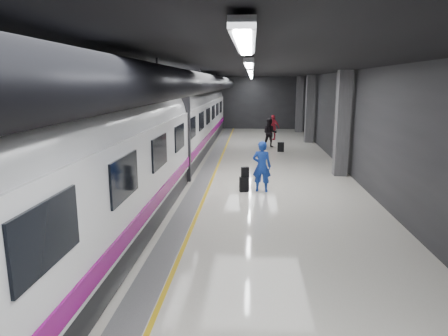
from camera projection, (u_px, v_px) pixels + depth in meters
name	position (u px, v px, depth m)	size (l,w,h in m)	color
ground	(234.00, 184.00, 15.91)	(40.00, 40.00, 0.00)	silver
platform_hall	(228.00, 94.00, 16.13)	(10.02, 40.02, 4.51)	black
train	(152.00, 132.00, 15.70)	(3.05, 38.00, 4.05)	black
traveler_main	(262.00, 166.00, 14.70)	(0.69, 0.45, 1.90)	#1740B2
suitcase_main	(244.00, 184.00, 14.80)	(0.34, 0.21, 0.55)	black
shoulder_bag	(245.00, 172.00, 14.74)	(0.28, 0.15, 0.37)	black
traveler_far_a	(270.00, 133.00, 24.98)	(0.88, 0.68, 1.80)	black
traveler_far_b	(273.00, 127.00, 28.30)	(1.03, 0.43, 1.77)	maroon
suitcase_far	(281.00, 147.00, 23.48)	(0.38, 0.24, 0.55)	black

